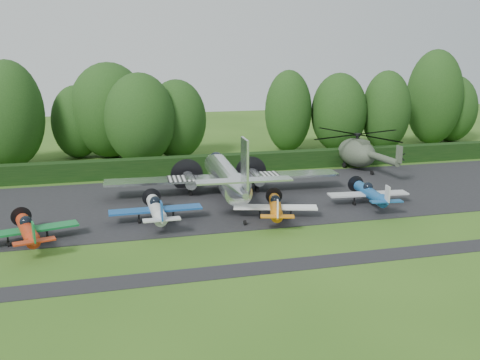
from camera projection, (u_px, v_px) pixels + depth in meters
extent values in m
plane|color=#2E5618|center=(279.00, 233.00, 39.93)|extent=(160.00, 160.00, 0.00)
cube|color=black|center=(244.00, 198.00, 49.34)|extent=(70.00, 18.00, 0.01)
cube|color=black|center=(309.00, 263.00, 34.29)|extent=(70.00, 2.00, 0.00)
cube|color=black|center=(219.00, 172.00, 59.68)|extent=(90.00, 1.60, 2.00)
cylinder|color=silver|center=(226.00, 177.00, 49.27)|extent=(2.31, 12.06, 2.31)
cone|color=silver|center=(211.00, 162.00, 55.62)|extent=(2.31, 1.51, 2.31)
cone|color=silver|center=(246.00, 191.00, 42.35)|extent=(2.31, 3.01, 2.31)
sphere|color=black|center=(213.00, 159.00, 54.60)|extent=(1.51, 1.51, 1.51)
cube|color=silver|center=(224.00, 178.00, 50.29)|extent=(22.10, 2.41, 0.22)
cube|color=white|center=(181.00, 179.00, 49.28)|extent=(2.61, 2.51, 0.05)
cube|color=white|center=(264.00, 174.00, 51.24)|extent=(2.61, 2.51, 0.05)
cylinder|color=silver|center=(189.00, 181.00, 50.13)|extent=(1.11, 3.22, 1.11)
cylinder|color=silver|center=(255.00, 177.00, 51.70)|extent=(1.11, 3.22, 1.11)
cylinder|color=black|center=(185.00, 175.00, 52.26)|extent=(3.22, 0.03, 3.22)
cylinder|color=black|center=(248.00, 172.00, 53.82)|extent=(3.22, 0.03, 3.22)
cube|color=silver|center=(249.00, 180.00, 41.33)|extent=(7.54, 1.41, 0.14)
cube|color=silver|center=(250.00, 163.00, 40.71)|extent=(0.18, 2.21, 3.82)
cylinder|color=black|center=(190.00, 193.00, 50.02)|extent=(0.25, 0.90, 0.90)
cylinder|color=black|center=(256.00, 189.00, 51.58)|extent=(0.25, 0.90, 0.90)
cylinder|color=black|center=(250.00, 223.00, 41.75)|extent=(0.18, 0.44, 0.44)
cylinder|color=#AD2C0F|center=(28.00, 230.00, 37.22)|extent=(0.96, 5.51, 0.96)
sphere|color=black|center=(28.00, 221.00, 37.67)|extent=(0.84, 0.84, 0.84)
cube|color=#106B2E|center=(29.00, 230.00, 37.72)|extent=(7.01, 1.30, 0.14)
cube|color=#AD2C0F|center=(21.00, 243.00, 34.05)|extent=(2.60, 0.70, 0.10)
cube|color=#106B2E|center=(20.00, 234.00, 33.80)|extent=(0.10, 0.80, 1.30)
cylinder|color=black|center=(33.00, 215.00, 40.56)|extent=(1.50, 0.02, 1.50)
cylinder|color=black|center=(10.00, 243.00, 37.40)|extent=(0.14, 0.44, 0.44)
cylinder|color=black|center=(49.00, 240.00, 38.04)|extent=(0.14, 0.44, 0.44)
cylinder|color=black|center=(33.00, 231.00, 39.89)|extent=(0.12, 0.40, 0.40)
cylinder|color=silver|center=(156.00, 210.00, 41.85)|extent=(1.00, 5.75, 1.00)
sphere|color=black|center=(155.00, 202.00, 42.33)|extent=(0.88, 0.88, 0.88)
cube|color=#184990|center=(156.00, 210.00, 42.38)|extent=(7.31, 1.36, 0.15)
cube|color=silver|center=(161.00, 220.00, 38.55)|extent=(2.72, 0.73, 0.10)
cube|color=#184990|center=(161.00, 211.00, 38.29)|extent=(0.10, 0.84, 1.36)
cylinder|color=black|center=(152.00, 197.00, 45.34)|extent=(1.57, 0.02, 1.57)
cylinder|color=black|center=(139.00, 221.00, 42.04)|extent=(0.15, 0.46, 0.46)
cylinder|color=black|center=(174.00, 219.00, 42.70)|extent=(0.15, 0.46, 0.46)
cylinder|color=black|center=(153.00, 212.00, 44.64)|extent=(0.13, 0.42, 0.42)
cylinder|color=orange|center=(276.00, 207.00, 42.78)|extent=(0.93, 5.30, 0.93)
sphere|color=black|center=(273.00, 200.00, 43.23)|extent=(0.81, 0.81, 0.81)
cube|color=white|center=(274.00, 207.00, 43.27)|extent=(6.75, 1.25, 0.13)
cube|color=orange|center=(289.00, 216.00, 39.74)|extent=(2.51, 0.67, 0.10)
cube|color=white|center=(290.00, 208.00, 39.50)|extent=(0.10, 0.77, 1.25)
cylinder|color=black|center=(263.00, 196.00, 46.00)|extent=(1.45, 0.02, 1.45)
cylinder|color=black|center=(259.00, 218.00, 42.96)|extent=(0.13, 0.42, 0.42)
cylinder|color=black|center=(289.00, 216.00, 43.57)|extent=(0.13, 0.42, 0.42)
cylinder|color=black|center=(266.00, 209.00, 45.36)|extent=(0.12, 0.39, 0.39)
cylinder|color=navy|center=(370.00, 194.00, 46.57)|extent=(0.98, 5.59, 0.98)
sphere|color=black|center=(367.00, 187.00, 47.04)|extent=(0.85, 0.85, 0.85)
cube|color=#B8B8BE|center=(367.00, 194.00, 47.09)|extent=(7.11, 1.32, 0.14)
cube|color=navy|center=(390.00, 201.00, 43.36)|extent=(2.64, 0.71, 0.10)
cube|color=#B8B8BE|center=(392.00, 194.00, 43.11)|extent=(0.10, 0.81, 1.32)
cylinder|color=black|center=(352.00, 184.00, 49.97)|extent=(1.52, 0.02, 1.52)
cylinder|color=black|center=(354.00, 204.00, 46.76)|extent=(0.14, 0.45, 0.45)
cylinder|color=black|center=(382.00, 202.00, 47.41)|extent=(0.14, 0.45, 0.45)
cylinder|color=black|center=(356.00, 196.00, 49.29)|extent=(0.12, 0.41, 0.41)
ellipsoid|color=#394232|center=(357.00, 152.00, 60.97)|extent=(3.32, 6.08, 3.18)
cylinder|color=#394232|center=(377.00, 158.00, 56.39)|extent=(0.74, 6.38, 0.74)
cube|color=#394232|center=(394.00, 155.00, 53.07)|extent=(0.13, 0.96, 1.70)
cylinder|color=black|center=(357.00, 139.00, 60.59)|extent=(0.32, 0.32, 0.85)
cylinder|color=black|center=(357.00, 134.00, 60.48)|extent=(0.74, 0.74, 0.27)
cylinder|color=black|center=(357.00, 134.00, 60.48)|extent=(12.76, 12.76, 0.06)
cube|color=#394232|center=(361.00, 143.00, 59.88)|extent=(0.96, 2.13, 0.74)
ellipsoid|color=black|center=(350.00, 149.00, 62.54)|extent=(2.02, 2.02, 1.82)
cylinder|color=black|center=(344.00, 165.00, 61.89)|extent=(0.19, 0.60, 0.60)
cylinder|color=black|center=(361.00, 164.00, 62.41)|extent=(0.19, 0.60, 0.60)
cylinder|color=black|center=(370.00, 173.00, 58.16)|extent=(0.17, 0.51, 0.51)
cylinder|color=#3F3326|center=(452.00, 156.00, 66.25)|extent=(0.11, 0.11, 1.11)
cylinder|color=#3F3326|center=(471.00, 154.00, 66.93)|extent=(0.11, 0.11, 1.11)
cube|color=beige|center=(462.00, 150.00, 66.44)|extent=(2.95, 0.07, 0.92)
cylinder|color=black|center=(432.00, 129.00, 77.11)|extent=(0.70, 0.70, 4.40)
ellipsoid|color=#173611|center=(434.00, 97.00, 76.03)|extent=(7.80, 7.80, 13.44)
cylinder|color=black|center=(384.00, 137.00, 72.42)|extent=(0.70, 0.70, 3.51)
ellipsoid|color=#173611|center=(386.00, 111.00, 71.57)|extent=(6.43, 6.43, 10.71)
cylinder|color=black|center=(338.00, 138.00, 71.94)|extent=(0.70, 0.70, 3.41)
ellipsoid|color=#173611|center=(339.00, 112.00, 71.10)|extent=(7.37, 7.37, 10.42)
cylinder|color=black|center=(450.00, 131.00, 79.38)|extent=(0.70, 0.70, 3.20)
ellipsoid|color=#173611|center=(452.00, 109.00, 78.60)|extent=(7.21, 7.21, 9.78)
cylinder|color=black|center=(288.00, 138.00, 71.61)|extent=(0.70, 0.70, 3.54)
ellipsoid|color=#173611|center=(288.00, 111.00, 70.75)|extent=(6.20, 6.20, 10.81)
cylinder|color=black|center=(177.00, 146.00, 67.02)|extent=(0.70, 0.70, 3.22)
ellipsoid|color=#173611|center=(177.00, 119.00, 66.23)|extent=(7.36, 7.36, 9.84)
cylinder|color=black|center=(141.00, 149.00, 63.57)|extent=(0.70, 0.70, 3.54)
ellipsoid|color=#173611|center=(140.00, 119.00, 62.70)|extent=(8.24, 8.24, 10.82)
cylinder|color=black|center=(13.00, 150.00, 62.02)|extent=(0.70, 0.70, 4.03)
ellipsoid|color=#173611|center=(9.00, 114.00, 61.04)|extent=(7.78, 7.78, 12.32)
cylinder|color=black|center=(79.00, 146.00, 67.39)|extent=(0.70, 0.70, 2.98)
ellipsoid|color=#173611|center=(77.00, 122.00, 66.66)|extent=(6.24, 6.24, 9.11)
cylinder|color=black|center=(111.00, 142.00, 67.75)|extent=(0.70, 0.70, 3.89)
ellipsoid|color=#173611|center=(109.00, 110.00, 66.80)|extent=(9.72, 9.72, 11.90)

